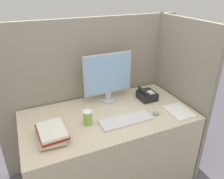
{
  "coord_description": "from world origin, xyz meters",
  "views": [
    {
      "loc": [
        -0.65,
        -1.14,
        1.84
      ],
      "look_at": [
        0.05,
        0.44,
        0.99
      ],
      "focal_mm": 35.0,
      "sensor_mm": 36.0,
      "label": 1
    }
  ],
  "objects_px": {
    "monitor": "(108,78)",
    "keyboard": "(126,120)",
    "book_stack": "(52,133)",
    "desk_telephone": "(147,95)",
    "mouse": "(156,113)",
    "coffee_cup": "(88,118)"
  },
  "relations": [
    {
      "from": "coffee_cup",
      "to": "desk_telephone",
      "type": "height_order",
      "value": "coffee_cup"
    },
    {
      "from": "desk_telephone",
      "to": "monitor",
      "type": "bearing_deg",
      "value": 158.44
    },
    {
      "from": "monitor",
      "to": "book_stack",
      "type": "height_order",
      "value": "monitor"
    },
    {
      "from": "book_stack",
      "to": "keyboard",
      "type": "bearing_deg",
      "value": -2.54
    },
    {
      "from": "keyboard",
      "to": "mouse",
      "type": "relative_size",
      "value": 8.07
    },
    {
      "from": "monitor",
      "to": "mouse",
      "type": "relative_size",
      "value": 8.64
    },
    {
      "from": "mouse",
      "to": "monitor",
      "type": "bearing_deg",
      "value": 123.57
    },
    {
      "from": "keyboard",
      "to": "desk_telephone",
      "type": "height_order",
      "value": "desk_telephone"
    },
    {
      "from": "mouse",
      "to": "book_stack",
      "type": "distance_m",
      "value": 0.92
    },
    {
      "from": "monitor",
      "to": "book_stack",
      "type": "distance_m",
      "value": 0.77
    },
    {
      "from": "keyboard",
      "to": "mouse",
      "type": "bearing_deg",
      "value": -3.56
    },
    {
      "from": "keyboard",
      "to": "desk_telephone",
      "type": "relative_size",
      "value": 2.55
    },
    {
      "from": "keyboard",
      "to": "desk_telephone",
      "type": "xyz_separation_m",
      "value": [
        0.38,
        0.27,
        0.04
      ]
    },
    {
      "from": "monitor",
      "to": "desk_telephone",
      "type": "bearing_deg",
      "value": -21.56
    },
    {
      "from": "coffee_cup",
      "to": "book_stack",
      "type": "bearing_deg",
      "value": -167.44
    },
    {
      "from": "monitor",
      "to": "coffee_cup",
      "type": "height_order",
      "value": "monitor"
    },
    {
      "from": "monitor",
      "to": "desk_telephone",
      "type": "height_order",
      "value": "monitor"
    },
    {
      "from": "book_stack",
      "to": "desk_telephone",
      "type": "distance_m",
      "value": 1.03
    },
    {
      "from": "mouse",
      "to": "coffee_cup",
      "type": "height_order",
      "value": "coffee_cup"
    },
    {
      "from": "monitor",
      "to": "keyboard",
      "type": "distance_m",
      "value": 0.47
    },
    {
      "from": "monitor",
      "to": "keyboard",
      "type": "height_order",
      "value": "monitor"
    },
    {
      "from": "monitor",
      "to": "keyboard",
      "type": "relative_size",
      "value": 1.07
    }
  ]
}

